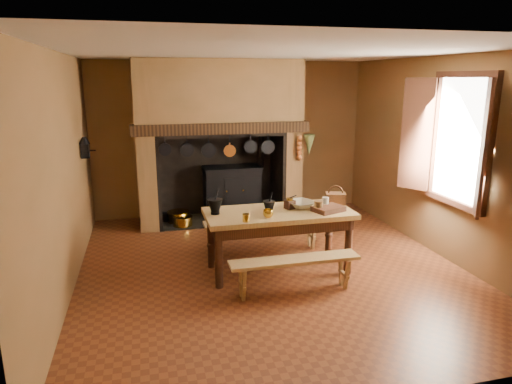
{
  "coord_description": "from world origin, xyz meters",
  "views": [
    {
      "loc": [
        -1.57,
        -5.54,
        2.49
      ],
      "look_at": [
        -0.13,
        0.3,
        0.99
      ],
      "focal_mm": 32.0,
      "sensor_mm": 36.0,
      "label": 1
    }
  ],
  "objects_px": {
    "bench_front": "(295,267)",
    "coffee_grinder": "(290,204)",
    "mixing_bowl": "(301,204)",
    "wicker_basket": "(335,198)",
    "iron_range": "(232,191)",
    "work_table": "(279,221)"
  },
  "relations": [
    {
      "from": "work_table",
      "to": "bench_front",
      "type": "relative_size",
      "value": 1.22
    },
    {
      "from": "iron_range",
      "to": "bench_front",
      "type": "height_order",
      "value": "iron_range"
    },
    {
      "from": "iron_range",
      "to": "wicker_basket",
      "type": "height_order",
      "value": "iron_range"
    },
    {
      "from": "bench_front",
      "to": "work_table",
      "type": "bearing_deg",
      "value": 90.0
    },
    {
      "from": "wicker_basket",
      "to": "iron_range",
      "type": "bearing_deg",
      "value": 128.52
    },
    {
      "from": "wicker_basket",
      "to": "mixing_bowl",
      "type": "bearing_deg",
      "value": -156.3
    },
    {
      "from": "iron_range",
      "to": "mixing_bowl",
      "type": "height_order",
      "value": "iron_range"
    },
    {
      "from": "wicker_basket",
      "to": "work_table",
      "type": "bearing_deg",
      "value": -152.76
    },
    {
      "from": "iron_range",
      "to": "work_table",
      "type": "xyz_separation_m",
      "value": [
        0.11,
        -2.57,
        0.21
      ]
    },
    {
      "from": "wicker_basket",
      "to": "bench_front",
      "type": "bearing_deg",
      "value": -119.03
    },
    {
      "from": "iron_range",
      "to": "bench_front",
      "type": "distance_m",
      "value": 3.25
    },
    {
      "from": "work_table",
      "to": "mixing_bowl",
      "type": "height_order",
      "value": "mixing_bowl"
    },
    {
      "from": "bench_front",
      "to": "coffee_grinder",
      "type": "relative_size",
      "value": 8.76
    },
    {
      "from": "coffee_grinder",
      "to": "wicker_basket",
      "type": "distance_m",
      "value": 0.69
    },
    {
      "from": "coffee_grinder",
      "to": "wicker_basket",
      "type": "height_order",
      "value": "wicker_basket"
    },
    {
      "from": "mixing_bowl",
      "to": "wicker_basket",
      "type": "height_order",
      "value": "wicker_basket"
    },
    {
      "from": "iron_range",
      "to": "wicker_basket",
      "type": "distance_m",
      "value": 2.64
    },
    {
      "from": "coffee_grinder",
      "to": "wicker_basket",
      "type": "relative_size",
      "value": 0.57
    },
    {
      "from": "work_table",
      "to": "bench_front",
      "type": "height_order",
      "value": "work_table"
    },
    {
      "from": "mixing_bowl",
      "to": "wicker_basket",
      "type": "xyz_separation_m",
      "value": [
        0.52,
        0.06,
        0.04
      ]
    },
    {
      "from": "iron_range",
      "to": "bench_front",
      "type": "xyz_separation_m",
      "value": [
        0.11,
        -3.24,
        -0.16
      ]
    },
    {
      "from": "mixing_bowl",
      "to": "wicker_basket",
      "type": "bearing_deg",
      "value": 6.96
    }
  ]
}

